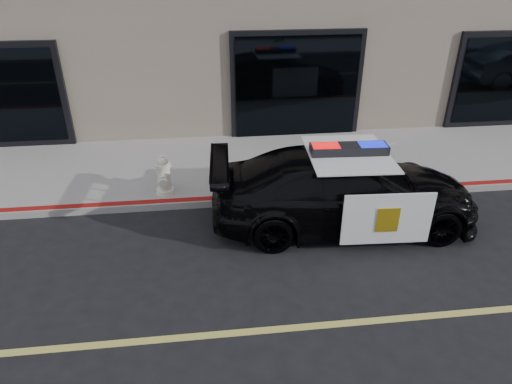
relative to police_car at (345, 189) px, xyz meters
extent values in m
plane|color=black|center=(0.92, -2.61, -0.73)|extent=(120.00, 120.00, 0.00)
cube|color=gray|center=(0.92, 2.64, -0.65)|extent=(60.00, 3.50, 0.15)
imported|color=black|center=(0.00, 0.00, -0.01)|extent=(2.50, 5.15, 1.44)
cube|color=white|center=(0.42, -1.05, -0.03)|extent=(1.53, 0.11, 0.96)
cube|color=white|center=(0.53, 1.00, -0.03)|extent=(1.53, 0.11, 0.96)
cube|color=white|center=(0.00, 0.00, 0.72)|extent=(1.52, 1.79, 0.02)
cube|color=gold|center=(0.42, -1.08, -0.03)|extent=(0.38, 0.03, 0.45)
cube|color=black|center=(0.00, 0.00, 0.80)|extent=(1.39, 0.43, 0.17)
cube|color=red|center=(-0.42, 0.02, 0.82)|extent=(0.49, 0.33, 0.16)
cube|color=#0C19CC|center=(0.42, -0.02, 0.82)|extent=(0.49, 0.33, 0.16)
cylinder|color=white|center=(-3.42, 1.34, -0.53)|extent=(0.38, 0.38, 0.08)
cylinder|color=white|center=(-3.42, 1.34, -0.23)|extent=(0.27, 0.27, 0.52)
cylinder|color=white|center=(-3.42, 1.34, 0.05)|extent=(0.32, 0.32, 0.06)
sphere|color=white|center=(-3.42, 1.34, 0.11)|extent=(0.24, 0.24, 0.24)
cylinder|color=white|center=(-3.42, 1.34, 0.22)|extent=(0.07, 0.07, 0.07)
cylinder|color=white|center=(-3.42, 1.52, -0.16)|extent=(0.14, 0.13, 0.14)
cylinder|color=white|center=(-3.42, 1.16, -0.16)|extent=(0.14, 0.13, 0.14)
cylinder|color=white|center=(-3.42, 1.13, -0.23)|extent=(0.18, 0.15, 0.18)
camera|label=1|loc=(-2.51, -7.21, 4.02)|focal=32.00mm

